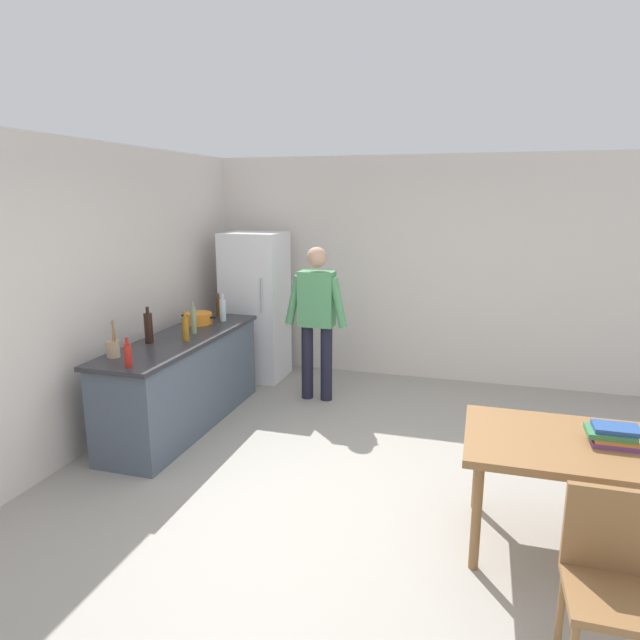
{
  "coord_description": "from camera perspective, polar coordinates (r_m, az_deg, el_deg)",
  "views": [
    {
      "loc": [
        0.73,
        -3.76,
        2.23
      ],
      "look_at": [
        -0.7,
        1.12,
        1.08
      ],
      "focal_mm": 30.98,
      "sensor_mm": 36.0,
      "label": 1
    }
  ],
  "objects": [
    {
      "name": "bottle_water_clear",
      "position": [
        6.06,
        -10.01,
        1.07
      ],
      "size": [
        0.07,
        0.07,
        0.3
      ],
      "color": "silver",
      "rests_on": "kitchen_counter"
    },
    {
      "name": "refrigerator",
      "position": [
        6.83,
        -6.66,
        1.43
      ],
      "size": [
        0.7,
        0.67,
        1.8
      ],
      "color": "white",
      "rests_on": "ground_plane"
    },
    {
      "name": "utensil_jar",
      "position": [
        4.95,
        -20.59,
        -2.73
      ],
      "size": [
        0.11,
        0.11,
        0.32
      ],
      "color": "tan",
      "rests_on": "kitchen_counter"
    },
    {
      "name": "dining_table",
      "position": [
        3.85,
        25.39,
        -12.4
      ],
      "size": [
        1.4,
        0.9,
        0.75
      ],
      "color": "olive",
      "rests_on": "ground_plane"
    },
    {
      "name": "cooking_pot",
      "position": [
        5.98,
        -12.4,
        0.17
      ],
      "size": [
        0.4,
        0.28,
        0.12
      ],
      "color": "orange",
      "rests_on": "kitchen_counter"
    },
    {
      "name": "bottle_sauce_red",
      "position": [
        4.64,
        -19.23,
        -3.43
      ],
      "size": [
        0.06,
        0.06,
        0.24
      ],
      "color": "#B22319",
      "rests_on": "kitchen_counter"
    },
    {
      "name": "bottle_oil_amber",
      "position": [
        5.3,
        -13.72,
        -0.88
      ],
      "size": [
        0.06,
        0.06,
        0.28
      ],
      "color": "#996619",
      "rests_on": "kitchen_counter"
    },
    {
      "name": "kitchen_counter",
      "position": [
        5.61,
        -13.89,
        -6.13
      ],
      "size": [
        0.64,
        2.2,
        0.9
      ],
      "color": "#4C5666",
      "rests_on": "ground_plane"
    },
    {
      "name": "bottle_wine_dark",
      "position": [
        5.3,
        -17.29,
        -0.75
      ],
      "size": [
        0.08,
        0.08,
        0.34
      ],
      "color": "black",
      "rests_on": "kitchen_counter"
    },
    {
      "name": "bottle_vinegar_tall",
      "position": [
        5.56,
        -12.93,
        -0.0
      ],
      "size": [
        0.06,
        0.06,
        0.32
      ],
      "color": "gray",
      "rests_on": "kitchen_counter"
    },
    {
      "name": "chair",
      "position": [
        3.09,
        27.97,
        -22.23
      ],
      "size": [
        0.42,
        0.42,
        0.91
      ],
      "rotation": [
        0.0,
        0.0,
        0.0
      ],
      "color": "olive",
      "rests_on": "ground_plane"
    },
    {
      "name": "bottle_beer_brown",
      "position": [
        6.31,
        -10.4,
        1.34
      ],
      "size": [
        0.06,
        0.06,
        0.26
      ],
      "color": "#5B3314",
      "rests_on": "kitchen_counter"
    },
    {
      "name": "ground_plane",
      "position": [
        4.43,
        4.82,
        -17.5
      ],
      "size": [
        14.0,
        14.0,
        0.0
      ],
      "primitive_type": "plane",
      "color": "#9E998E"
    },
    {
      "name": "wall_left",
      "position": [
        5.25,
        -23.38,
        2.04
      ],
      "size": [
        0.12,
        5.6,
        2.7
      ],
      "primitive_type": "cube",
      "color": "silver",
      "rests_on": "ground_plane"
    },
    {
      "name": "book_stack",
      "position": [
        3.85,
        28.04,
        -10.47
      ],
      "size": [
        0.3,
        0.2,
        0.12
      ],
      "color": "#753D7F",
      "rests_on": "dining_table"
    },
    {
      "name": "wall_back",
      "position": [
        6.86,
        10.12,
        5.17
      ],
      "size": [
        6.4,
        0.12,
        2.7
      ],
      "primitive_type": "cube",
      "color": "silver",
      "rests_on": "ground_plane"
    },
    {
      "name": "person",
      "position": [
        5.99,
        -0.35,
        0.67
      ],
      "size": [
        0.7,
        0.22,
        1.7
      ],
      "color": "#1E1E2D",
      "rests_on": "ground_plane"
    }
  ]
}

